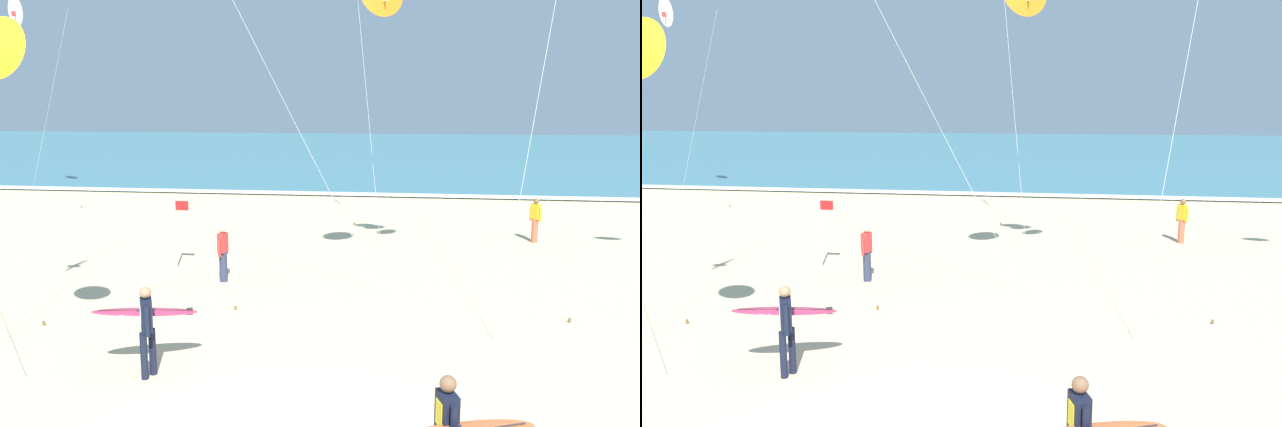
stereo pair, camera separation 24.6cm
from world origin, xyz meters
The scene contains 7 objects.
ocean_water centered at (0.00, 54.75, 0.04)m, with size 160.00×60.00×0.08m, color teal.
shoreline_foam centered at (0.00, 25.05, 0.09)m, with size 160.00×1.19×0.01m, color white.
surfer_trailing centered at (-2.97, 2.50, 1.04)m, with size 1.93×1.26×1.71m.
kite_delta_ivory_low centered at (-17.36, 22.04, 9.21)m, with size 4.77×3.04×9.97m.
bystander_red_top centered at (-3.29, 8.55, 0.81)m, with size 0.24×0.49×1.59m.
bystander_yellow_top centered at (6.25, 14.79, 0.81)m, with size 0.34×0.41×1.59m.
lifeguard_flag centered at (-5.05, 9.81, 1.27)m, with size 0.45×0.05×2.10m.
Camera 1 is at (1.64, -8.07, 5.00)m, focal length 35.78 mm.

